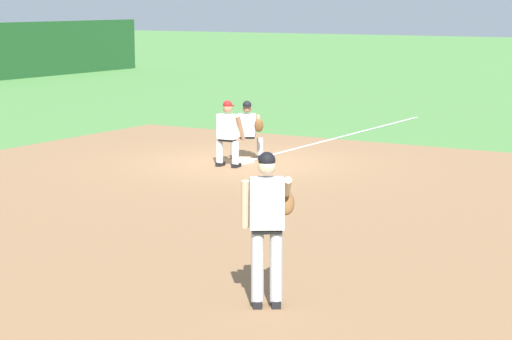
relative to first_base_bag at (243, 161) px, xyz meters
The scene contains 8 objects.
ground_plane 0.04m from the first_base_bag, ahead, with size 160.00×160.00×0.00m, color #518942.
infield_dirt_patch 5.36m from the first_base_bag, 146.63° to the right, with size 18.00×18.00×0.01m, color #936B47.
foul_line_stripe 5.14m from the first_base_bag, ahead, with size 10.28×0.10×0.00m, color white.
first_base_bag is the anchor object (origin of this frame).
baseball 3.26m from the first_base_bag, 146.46° to the right, with size 0.07×0.07×0.07m, color white.
pitcher 10.72m from the first_base_bag, 146.54° to the right, with size 0.84×0.57×1.86m.
first_baseman 0.85m from the first_base_bag, 18.10° to the left, with size 0.81×1.04×1.34m.
baserunner 1.00m from the first_base_bag, behind, with size 0.45×0.60×1.46m.
Camera 1 is at (-18.71, -11.64, 3.57)m, focal length 70.00 mm.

